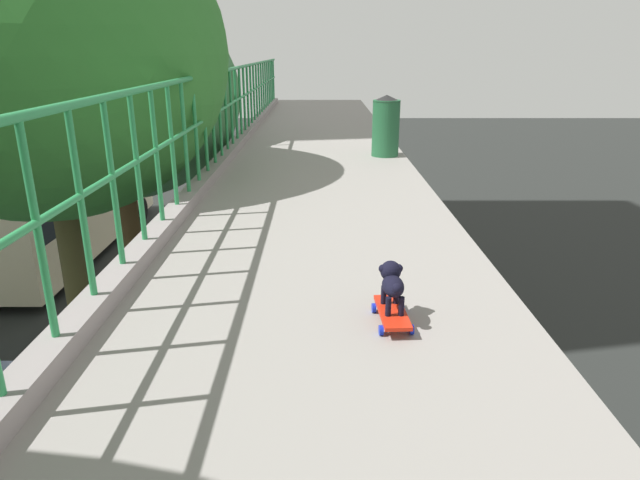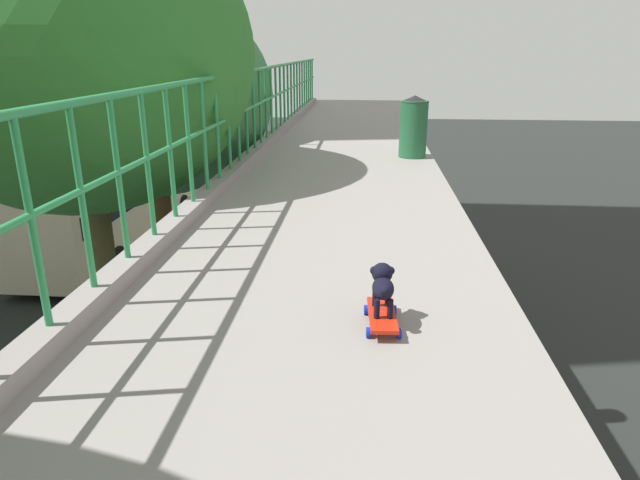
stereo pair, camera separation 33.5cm
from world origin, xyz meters
The scene contains 7 objects.
car_blue_fifth centered at (-4.16, 8.17, 0.67)m, with size 1.83×4.38×1.39m.
city_bus centered at (-7.68, 18.88, 1.76)m, with size 2.71×10.71×3.08m.
roadside_tree_mid centered at (-2.38, 7.29, 6.88)m, with size 4.79×4.79×9.06m.
roadside_tree_far centered at (-2.70, 10.58, 6.10)m, with size 4.78×4.78×8.10m.
toy_skateboard centered at (1.68, 2.91, 5.40)m, with size 0.23×0.48×0.09m.
small_dog centered at (1.68, 2.96, 5.60)m, with size 0.16×0.34×0.29m.
litter_bin centered at (2.28, 8.76, 5.83)m, with size 0.45×0.45×0.97m.
Camera 2 is at (1.56, -0.24, 6.98)m, focal length 31.09 mm.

